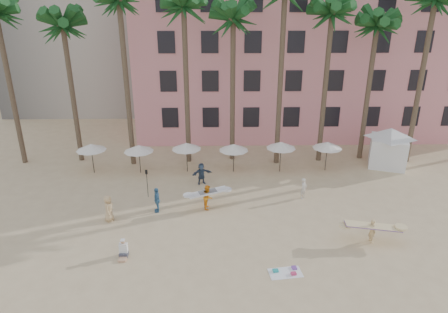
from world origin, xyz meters
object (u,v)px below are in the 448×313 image
at_px(carrier_white, 208,196).
at_px(carrier_yellow, 373,229).
at_px(cabana, 389,144).
at_px(pink_hotel, 301,56).

bearing_deg(carrier_white, carrier_yellow, -23.71).
distance_m(cabana, carrier_white, 17.58).
distance_m(pink_hotel, cabana, 14.89).
relative_size(cabana, carrier_yellow, 1.69).
bearing_deg(carrier_yellow, cabana, 64.44).
xyz_separation_m(cabana, carrier_yellow, (-5.72, -11.96, -1.15)).
bearing_deg(carrier_yellow, pink_hotel, 90.08).
distance_m(carrier_yellow, carrier_white, 11.07).
height_order(cabana, carrier_white, cabana).
bearing_deg(carrier_white, cabana, 25.35).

